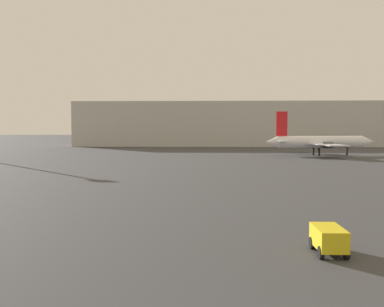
{
  "coord_description": "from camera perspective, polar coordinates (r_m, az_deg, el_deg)",
  "views": [
    {
      "loc": [
        -1.62,
        -9.8,
        6.17
      ],
      "look_at": [
        -3.81,
        41.05,
        2.97
      ],
      "focal_mm": 40.47,
      "sensor_mm": 36.0,
      "label": 1
    }
  ],
  "objects": [
    {
      "name": "terminal_building",
      "position": [
        141.84,
        4.69,
        3.88
      ],
      "size": [
        95.6,
        23.75,
        13.78
      ],
      "primitive_type": "cube",
      "color": "#B7B7B2",
      "rests_on": "ground_plane"
    },
    {
      "name": "baggage_cart",
      "position": [
        22.31,
        17.56,
        -10.61
      ],
      "size": [
        1.4,
        2.42,
        1.3
      ],
      "rotation": [
        0.0,
        0.0,
        1.59
      ],
      "color": "gold",
      "rests_on": "ground_plane"
    },
    {
      "name": "airplane_far_left",
      "position": [
        95.09,
        16.4,
        1.5
      ],
      "size": [
        23.96,
        22.47,
        9.26
      ],
      "rotation": [
        0.0,
        0.0,
        0.16
      ],
      "color": "white",
      "rests_on": "ground_plane"
    }
  ]
}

